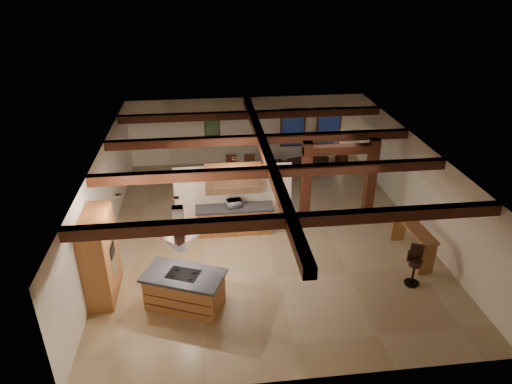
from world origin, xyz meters
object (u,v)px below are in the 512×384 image
Objects in this scene: sofa at (302,161)px; bar_counter at (413,236)px; dining_table at (250,181)px; kitchen_island at (185,289)px.

sofa is 7.12m from bar_counter.
sofa reaches higher than dining_table.
dining_table is at bearing 15.58° from sofa.
sofa is (4.81, 8.31, -0.18)m from kitchen_island.
sofa is 1.09× the size of bar_counter.
kitchen_island is 7.03m from dining_table.
dining_table is at bearing 70.18° from kitchen_island.
kitchen_island reaches higher than dining_table.
bar_counter reaches higher than sofa.
dining_table is 0.82× the size of sofa.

